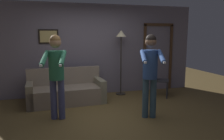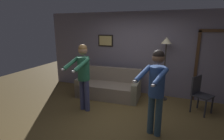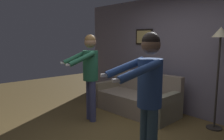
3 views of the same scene
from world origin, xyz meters
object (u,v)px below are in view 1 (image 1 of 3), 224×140
couch (66,92)px  person_standing_right (150,68)px  torchiere_lamp (121,43)px  dining_chair_distant (158,78)px  person_standing_left (56,69)px

couch → person_standing_right: size_ratio=1.12×
torchiere_lamp → dining_chair_distant: 1.44m
person_standing_left → person_standing_right: size_ratio=0.99×
torchiere_lamp → person_standing_left: (-1.84, -1.50, -0.45)m
couch → person_standing_right: (1.61, -1.53, 0.78)m
couch → person_standing_left: bearing=-102.3°
couch → dining_chair_distant: dining_chair_distant is taller
dining_chair_distant → person_standing_left: bearing=-160.1°
person_standing_left → dining_chair_distant: (2.77, 1.00, -0.52)m
person_standing_left → dining_chair_distant: size_ratio=1.86×
couch → torchiere_lamp: (1.60, 0.40, 1.22)m
person_standing_right → dining_chair_distant: 1.78m
torchiere_lamp → person_standing_left: torchiere_lamp is taller
torchiere_lamp → dining_chair_distant: bearing=-28.4°
person_standing_right → dining_chair_distant: (0.92, 1.43, -0.53)m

